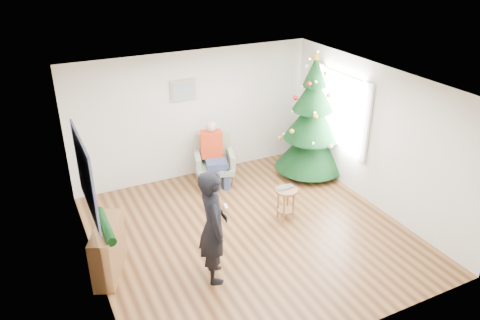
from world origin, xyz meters
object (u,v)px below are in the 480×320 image
christmas_tree (312,121)px  console (108,250)px  standing_man (213,227)px  armchair (214,166)px  stool (286,204)px

christmas_tree → console: (-4.48, -1.42, -0.76)m
standing_man → console: bearing=73.8°
armchair → standing_man: 2.95m
christmas_tree → armchair: bearing=166.6°
christmas_tree → console: bearing=-162.4°
christmas_tree → standing_man: bearing=-145.0°
christmas_tree → stool: (-1.38, -1.32, -0.86)m
stool → console: size_ratio=0.59×
christmas_tree → console: 4.76m
christmas_tree → standing_man: (-3.13, -2.19, -0.29)m
armchair → christmas_tree: bearing=3.4°
armchair → standing_man: (-1.16, -2.66, 0.50)m
stool → console: console is taller
christmas_tree → stool: size_ratio=4.35×
armchair → console: bearing=-126.2°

